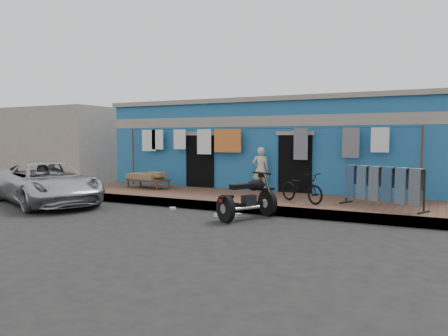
% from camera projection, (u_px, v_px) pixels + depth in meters
% --- Properties ---
extents(ground, '(80.00, 80.00, 0.00)m').
position_uv_depth(ground, '(187.00, 220.00, 10.61)').
color(ground, black).
rests_on(ground, ground).
extents(sidewalk, '(28.00, 3.00, 0.25)m').
position_uv_depth(sidewalk, '(239.00, 200.00, 13.28)').
color(sidewalk, brown).
rests_on(sidewalk, ground).
extents(curb, '(28.00, 0.10, 0.25)m').
position_uv_depth(curb, '(217.00, 206.00, 11.99)').
color(curb, gray).
rests_on(curb, ground).
extents(building, '(12.20, 5.20, 3.36)m').
position_uv_depth(building, '(282.00, 146.00, 16.73)').
color(building, '#225F96').
rests_on(building, ground).
extents(neighbor_left, '(6.00, 5.00, 3.40)m').
position_uv_depth(neighbor_left, '(72.00, 144.00, 21.67)').
color(neighbor_left, '#9E9384').
rests_on(neighbor_left, ground).
extents(clothesline, '(10.06, 0.06, 2.10)m').
position_uv_depth(clothesline, '(238.00, 144.00, 14.54)').
color(clothesline, brown).
rests_on(clothesline, sidewalk).
extents(car, '(5.16, 3.82, 1.32)m').
position_uv_depth(car, '(47.00, 182.00, 13.18)').
color(car, '#B1B0B5').
rests_on(car, ground).
extents(seated_person, '(0.62, 0.52, 1.45)m').
position_uv_depth(seated_person, '(261.00, 169.00, 14.19)').
color(seated_person, beige).
rests_on(seated_person, sidewalk).
extents(bicycle, '(1.60, 1.23, 0.99)m').
position_uv_depth(bicycle, '(302.00, 184.00, 11.82)').
color(bicycle, black).
rests_on(bicycle, sidewalk).
extents(motorcycle, '(1.92, 2.21, 1.13)m').
position_uv_depth(motorcycle, '(247.00, 196.00, 10.73)').
color(motorcycle, black).
rests_on(motorcycle, ground).
extents(charpoy, '(1.89, 1.33, 0.55)m').
position_uv_depth(charpoy, '(148.00, 180.00, 15.21)').
color(charpoy, brown).
rests_on(charpoy, sidewalk).
extents(jeans_rack, '(2.55, 2.08, 1.07)m').
position_uv_depth(jeans_rack, '(383.00, 186.00, 10.92)').
color(jeans_rack, black).
rests_on(jeans_rack, sidewalk).
extents(litter_a, '(0.21, 0.20, 0.07)m').
position_uv_depth(litter_a, '(173.00, 208.00, 12.15)').
color(litter_a, silver).
rests_on(litter_a, ground).
extents(litter_b, '(0.21, 0.22, 0.09)m').
position_uv_depth(litter_b, '(238.00, 215.00, 11.03)').
color(litter_b, silver).
rests_on(litter_b, ground).
extents(litter_c, '(0.17, 0.20, 0.07)m').
position_uv_depth(litter_c, '(218.00, 215.00, 11.11)').
color(litter_c, silver).
rests_on(litter_c, ground).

